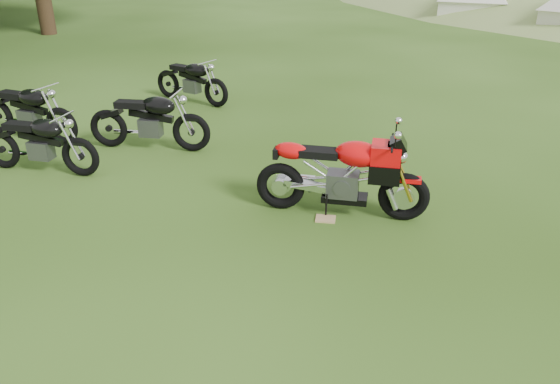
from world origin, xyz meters
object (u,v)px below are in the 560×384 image
at_px(plywood_board, 326,219).
at_px(vintage_moto_b, 38,141).
at_px(sport_motorcycle, 342,169).
at_px(vintage_moto_a, 148,119).
at_px(vintage_moto_c, 27,110).
at_px(vintage_moto_d, 191,79).

bearing_deg(plywood_board, vintage_moto_b, -176.71).
height_order(sport_motorcycle, vintage_moto_a, sport_motorcycle).
bearing_deg(vintage_moto_b, sport_motorcycle, -4.17).
bearing_deg(vintage_moto_c, plywood_board, -9.40).
relative_size(vintage_moto_a, vintage_moto_c, 1.00).
bearing_deg(sport_motorcycle, vintage_moto_d, 128.96).
distance_m(vintage_moto_b, vintage_moto_c, 1.73).
xyz_separation_m(plywood_board, vintage_moto_a, (-3.61, 1.25, 0.53)).
height_order(vintage_moto_b, vintage_moto_d, vintage_moto_d).
relative_size(vintage_moto_a, vintage_moto_b, 1.07).
height_order(vintage_moto_b, vintage_moto_c, vintage_moto_c).
xyz_separation_m(vintage_moto_b, vintage_moto_c, (-1.35, 1.08, 0.04)).
height_order(vintage_moto_c, vintage_moto_d, vintage_moto_c).
height_order(plywood_board, vintage_moto_a, vintage_moto_a).
xyz_separation_m(vintage_moto_a, vintage_moto_b, (-0.94, -1.51, -0.04)).
relative_size(sport_motorcycle, vintage_moto_a, 1.04).
xyz_separation_m(plywood_board, vintage_moto_d, (-4.52, 4.03, 0.50)).
distance_m(sport_motorcycle, vintage_moto_a, 3.86).
height_order(vintage_moto_a, vintage_moto_b, vintage_moto_a).
bearing_deg(sport_motorcycle, vintage_moto_b, 174.42).
bearing_deg(vintage_moto_a, vintage_moto_b, -136.84).
height_order(sport_motorcycle, vintage_moto_d, sport_motorcycle).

